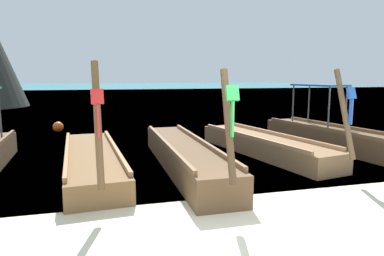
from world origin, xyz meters
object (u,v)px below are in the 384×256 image
(longtail_boat_green_ribbon, at_px, (184,156))
(mooring_buoy_near, at_px, (58,127))
(longtail_boat_orange_ribbon, at_px, (332,137))
(longtail_boat_blue_ribbon, at_px, (264,145))
(longtail_boat_red_ribbon, at_px, (92,160))

(longtail_boat_green_ribbon, bearing_deg, mooring_buoy_near, 118.40)
(mooring_buoy_near, bearing_deg, longtail_boat_orange_ribbon, -32.59)
(longtail_boat_blue_ribbon, relative_size, longtail_boat_orange_ribbon, 0.94)
(longtail_boat_orange_ribbon, bearing_deg, longtail_boat_green_ribbon, -167.04)
(mooring_buoy_near, bearing_deg, longtail_boat_green_ribbon, -61.60)
(longtail_boat_red_ribbon, height_order, longtail_boat_green_ribbon, longtail_boat_red_ribbon)
(longtail_boat_red_ribbon, height_order, longtail_boat_blue_ribbon, longtail_boat_red_ribbon)
(longtail_boat_green_ribbon, height_order, mooring_buoy_near, longtail_boat_green_ribbon)
(longtail_boat_blue_ribbon, height_order, longtail_boat_orange_ribbon, longtail_boat_orange_ribbon)
(longtail_boat_red_ribbon, relative_size, longtail_boat_blue_ribbon, 1.01)
(longtail_boat_green_ribbon, bearing_deg, longtail_boat_orange_ribbon, 12.96)
(longtail_boat_blue_ribbon, bearing_deg, mooring_buoy_near, 136.90)
(longtail_boat_blue_ribbon, distance_m, longtail_boat_orange_ribbon, 2.58)
(longtail_boat_red_ribbon, xyz_separation_m, longtail_boat_orange_ribbon, (7.47, 0.80, 0.12))
(longtail_boat_green_ribbon, relative_size, longtail_boat_orange_ribbon, 1.03)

